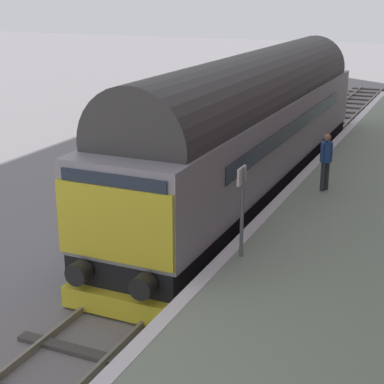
% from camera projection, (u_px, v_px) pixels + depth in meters
% --- Properties ---
extents(ground_plane, '(140.00, 140.00, 0.00)m').
position_uv_depth(ground_plane, '(204.00, 238.00, 16.88)').
color(ground_plane, slate).
rests_on(ground_plane, ground).
extents(track_main, '(2.50, 60.00, 0.15)m').
position_uv_depth(track_main, '(204.00, 236.00, 16.86)').
color(track_main, gray).
rests_on(track_main, ground).
extents(station_platform, '(4.00, 44.00, 1.01)m').
position_uv_depth(station_platform, '(337.00, 242.00, 15.33)').
color(station_platform, gray).
rests_on(station_platform, ground).
extents(diesel_locomotive, '(2.74, 17.57, 4.68)m').
position_uv_depth(diesel_locomotive, '(253.00, 122.00, 19.54)').
color(diesel_locomotive, black).
rests_on(diesel_locomotive, ground).
extents(platform_number_sign, '(0.10, 0.44, 1.98)m').
position_uv_depth(platform_number_sign, '(242.00, 198.00, 12.89)').
color(platform_number_sign, slate).
rests_on(platform_number_sign, station_platform).
extents(waiting_passenger, '(0.44, 0.48, 1.64)m').
position_uv_depth(waiting_passenger, '(326.00, 157.00, 17.40)').
color(waiting_passenger, '#34373D').
rests_on(waiting_passenger, station_platform).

